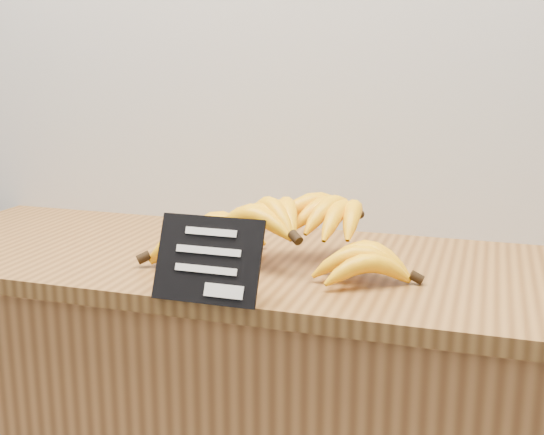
% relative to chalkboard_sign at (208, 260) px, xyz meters
% --- Properties ---
extents(counter_top, '(1.57, 0.54, 0.03)m').
position_rel_chalkboard_sign_xyz_m(counter_top, '(0.04, 0.25, -0.08)').
color(counter_top, brown).
rests_on(counter_top, counter).
extents(chalkboard_sign, '(0.17, 0.06, 0.13)m').
position_rel_chalkboard_sign_xyz_m(chalkboard_sign, '(0.00, 0.00, 0.00)').
color(chalkboard_sign, black).
rests_on(chalkboard_sign, counter_top).
extents(banana_pile, '(0.51, 0.32, 0.12)m').
position_rel_chalkboard_sign_xyz_m(banana_pile, '(0.03, 0.22, -0.01)').
color(banana_pile, '#FFBB0A').
rests_on(banana_pile, counter_top).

